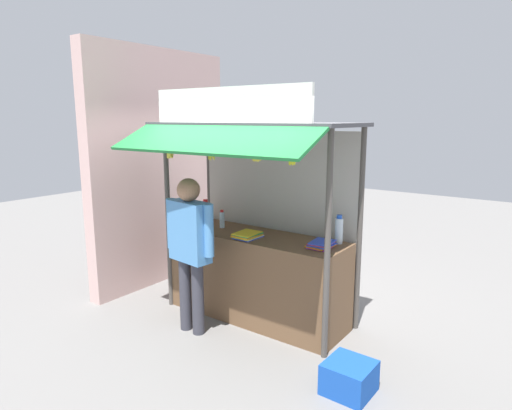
{
  "coord_description": "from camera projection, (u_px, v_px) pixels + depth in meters",
  "views": [
    {
      "loc": [
        2.88,
        -3.98,
        2.31
      ],
      "look_at": [
        0.0,
        0.0,
        1.35
      ],
      "focal_mm": 31.13,
      "sensor_mm": 36.0,
      "label": 1
    }
  ],
  "objects": [
    {
      "name": "vendor_person",
      "position": [
        190.0,
        241.0,
        4.71
      ],
      "size": [
        0.65,
        0.26,
        1.7
      ],
      "rotation": [
        0.0,
        0.0,
        -0.12
      ],
      "color": "#383842",
      "rests_on": "ground"
    },
    {
      "name": "banana_bunch_leftmost",
      "position": [
        257.0,
        154.0,
        4.35
      ],
      "size": [
        0.09,
        0.1,
        0.25
      ],
      "color": "#332D23"
    },
    {
      "name": "water_bottle_left",
      "position": [
        339.0,
        230.0,
        4.7
      ],
      "size": [
        0.09,
        0.09,
        0.31
      ],
      "color": "silver",
      "rests_on": "stall_counter"
    },
    {
      "name": "stall_counter",
      "position": [
        256.0,
        276.0,
        5.17
      ],
      "size": [
        2.15,
        0.68,
        1.0
      ],
      "primitive_type": "cube",
      "color": "brown",
      "rests_on": "ground"
    },
    {
      "name": "water_bottle_center",
      "position": [
        222.0,
        219.0,
        5.39
      ],
      "size": [
        0.06,
        0.06,
        0.22
      ],
      "color": "silver",
      "rests_on": "stall_counter"
    },
    {
      "name": "banana_bunch_inner_left",
      "position": [
        170.0,
        152.0,
        5.06
      ],
      "size": [
        0.11,
        0.11,
        0.28
      ],
      "color": "#332D23"
    },
    {
      "name": "stall_structure",
      "position": [
        260.0,
        184.0,
        5.02
      ],
      "size": [
        2.35,
        1.49,
        2.62
      ],
      "color": "#4C4742",
      "rests_on": "ground"
    },
    {
      "name": "banana_bunch_inner_right",
      "position": [
        292.0,
        157.0,
        4.12
      ],
      "size": [
        0.08,
        0.08,
        0.26
      ],
      "color": "#332D23"
    },
    {
      "name": "magazine_stack_front_left",
      "position": [
        321.0,
        244.0,
        4.58
      ],
      "size": [
        0.25,
        0.31,
        0.06
      ],
      "color": "purple",
      "rests_on": "stall_counter"
    },
    {
      "name": "water_bottle_back_left",
      "position": [
        206.0,
        212.0,
        5.58
      ],
      "size": [
        0.09,
        0.09,
        0.31
      ],
      "color": "silver",
      "rests_on": "stall_counter"
    },
    {
      "name": "neighbour_wall",
      "position": [
        161.0,
        168.0,
        6.27
      ],
      "size": [
        0.2,
        2.4,
        3.24
      ],
      "primitive_type": "cube",
      "color": "beige",
      "rests_on": "ground"
    },
    {
      "name": "magazine_stack_rear_center",
      "position": [
        247.0,
        235.0,
        4.94
      ],
      "size": [
        0.25,
        0.31,
        0.06
      ],
      "color": "blue",
      "rests_on": "stall_counter"
    },
    {
      "name": "ground_plane",
      "position": [
        256.0,
        316.0,
        5.26
      ],
      "size": [
        20.0,
        20.0,
        0.0
      ],
      "primitive_type": "plane",
      "color": "slate"
    },
    {
      "name": "plastic_crate",
      "position": [
        349.0,
        377.0,
        3.79
      ],
      "size": [
        0.4,
        0.4,
        0.27
      ],
      "primitive_type": "cube",
      "rotation": [
        0.0,
        0.0,
        -0.03
      ],
      "color": "#194CB2",
      "rests_on": "ground"
    },
    {
      "name": "banana_bunch_rightmost",
      "position": [
        212.0,
        152.0,
        4.69
      ],
      "size": [
        0.11,
        0.11,
        0.26
      ],
      "color": "#332D23"
    }
  ]
}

